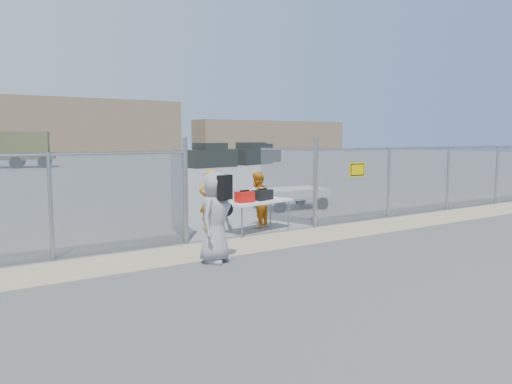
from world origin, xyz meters
TOP-DOWN VIEW (x-y plane):
  - ground at (0.00, 0.00)m, footprint 160.00×160.00m
  - tarmac_inside at (0.00, 42.00)m, footprint 160.00×80.00m
  - dirt_strip at (0.00, 1.00)m, footprint 44.00×1.60m
  - distant_hills at (5.00, 78.00)m, footprint 140.00×6.00m
  - chain_link_fence at (0.00, 2.00)m, footprint 40.00×0.20m
  - folding_table at (0.18, 2.22)m, footprint 2.11×1.22m
  - orange_bag at (-0.29, 2.10)m, footprint 0.46×0.32m
  - black_duffel at (0.37, 2.25)m, footprint 0.64×0.49m
  - security_worker_left at (-0.78, 3.03)m, footprint 0.68×0.54m
  - security_worker_right at (0.51, 2.71)m, footprint 0.95×0.88m
  - visitor at (-2.30, 0.03)m, footprint 1.06×0.95m
  - utility_trailer at (3.59, 5.16)m, footprint 3.29×1.90m
  - military_truck at (-0.68, 37.14)m, footprint 6.69×3.87m
  - parked_vehicle_near at (13.13, 28.54)m, footprint 4.74×2.77m
  - parked_vehicle_mid at (21.74, 33.81)m, footprint 4.17×2.05m
  - parked_vehicle_far at (18.57, 30.54)m, footprint 4.89×3.52m

SIDE VIEW (x-z plane):
  - ground at x=0.00m, z-range 0.00..0.00m
  - tarmac_inside at x=0.00m, z-range 0.00..0.01m
  - dirt_strip at x=0.00m, z-range 0.00..0.01m
  - utility_trailer at x=3.59m, z-range 0.00..0.77m
  - folding_table at x=0.18m, z-range 0.00..0.84m
  - security_worker_right at x=0.51m, z-range 0.00..1.56m
  - security_worker_left at x=-0.78m, z-range 0.00..1.65m
  - visitor at x=-2.30m, z-range 0.00..1.83m
  - parked_vehicle_mid at x=21.74m, z-range 0.00..1.85m
  - black_duffel at x=0.37m, z-range 0.84..1.11m
  - orange_bag at x=-0.29m, z-range 0.84..1.12m
  - parked_vehicle_near at x=13.13m, z-range 0.00..2.01m
  - parked_vehicle_far at x=18.57m, z-range 0.00..2.02m
  - chain_link_fence at x=0.00m, z-range 0.00..2.20m
  - military_truck at x=-0.68m, z-range 0.00..3.00m
  - distant_hills at x=5.00m, z-range 0.00..9.00m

